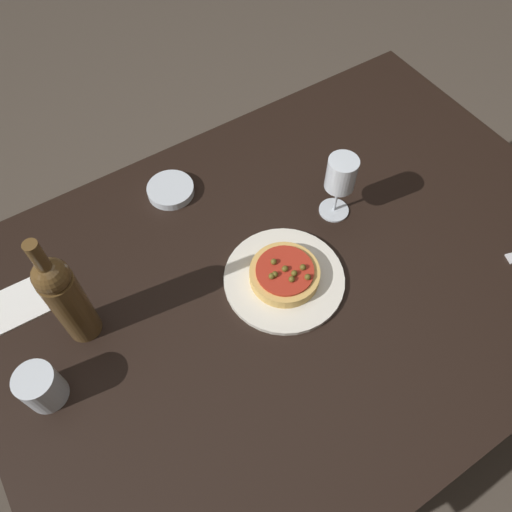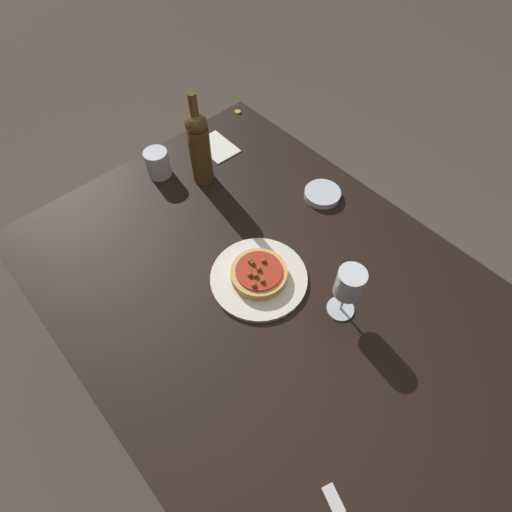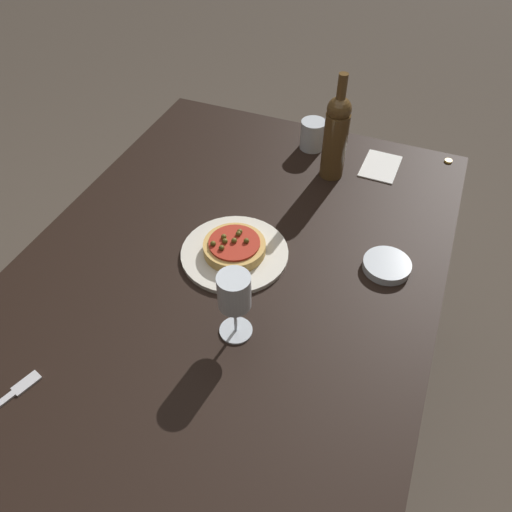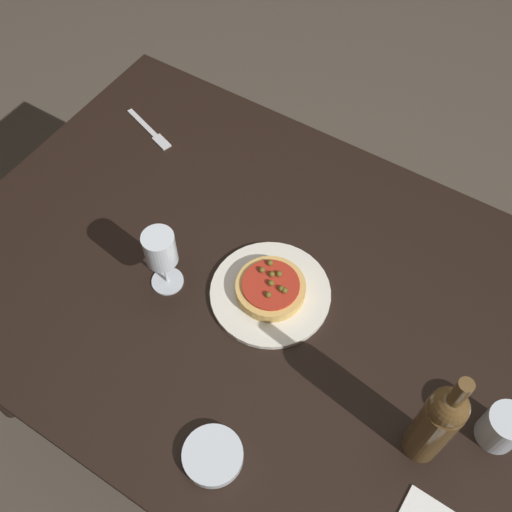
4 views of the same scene
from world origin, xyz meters
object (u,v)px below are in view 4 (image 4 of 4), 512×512
Objects in this scene: dinner_plate at (269,294)px; pizza at (270,289)px; water_cup at (502,427)px; side_bowl at (213,456)px; wine_bottle at (437,423)px; wine_glass at (160,251)px; fork at (151,131)px; dining_table at (253,302)px.

pizza is (0.00, 0.00, 0.02)m from dinner_plate.
water_cup reaches higher than pizza.
side_bowl reaches higher than dinner_plate.
pizza is at bearing 162.97° from wine_bottle.
wine_glass reaches higher than fork.
dining_table is 7.81× the size of fork.
dinner_plate is 0.60m from fork.
dinner_plate is 0.02m from pizza.
wine_glass is 0.50m from fork.
dinner_plate is at bearing 104.79° from side_bowl.
dining_table is 12.13× the size of side_bowl.
water_cup is at bearing 39.83° from wine_bottle.
dinner_plate is at bearing 163.02° from wine_bottle.
wine_glass reaches higher than dining_table.
pizza is 1.33× the size of side_bowl.
fork reaches higher than dining_table.
wine_bottle is 0.18m from water_cup.
side_bowl reaches higher than dining_table.
dining_table is at bearing -9.52° from fork.
wine_bottle is 0.42m from side_bowl.
wine_bottle reaches higher than dinner_plate.
wine_glass is at bearing -149.94° from dining_table.
fork is (-0.33, 0.36, -0.12)m from wine_glass.
wine_bottle is (0.64, -0.04, 0.01)m from wine_glass.
pizza is 0.38m from side_bowl.
side_bowl is (-0.33, -0.23, -0.12)m from wine_bottle.
fork is at bearing 164.69° from water_cup.
water_cup reaches higher than dining_table.
wine_bottle reaches higher than fork.
dining_table is 0.12m from pizza.
wine_glass is at bearing -29.32° from fork.
water_cup is (0.54, -0.03, 0.02)m from pizza.
wine_bottle is at bearing -15.75° from dining_table.
dinner_plate is 0.37m from side_bowl.
wine_glass is (-0.22, -0.09, 0.12)m from dinner_plate.
side_bowl is (0.10, -0.36, -0.02)m from pizza.
pizza is 1.69× the size of water_cup.
dining_table is at bearing 30.06° from wine_glass.
wine_glass is at bearing 139.17° from side_bowl.
fork is at bearing 157.83° from wine_bottle.
pizza is at bearing 104.77° from side_bowl.
wine_glass is 1.90× the size of water_cup.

